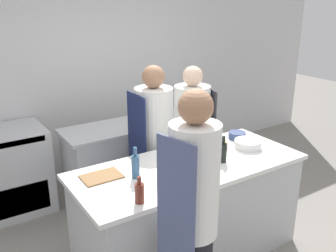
{
  "coord_description": "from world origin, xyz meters",
  "views": [
    {
      "loc": [
        -1.78,
        -2.39,
        2.31
      ],
      "look_at": [
        0.0,
        0.35,
        1.18
      ],
      "focal_mm": 40.0,
      "sensor_mm": 36.0,
      "label": 1
    }
  ],
  "objects_px": {
    "bottle_olive_oil": "(194,147)",
    "bottle_wine": "(223,152)",
    "bowl_mixing_large": "(237,135)",
    "bowl_prep_small": "(176,166)",
    "chef_at_pass_far": "(154,147)",
    "bowl_wooden_salad": "(219,145)",
    "bowl_ceramic_blue": "(247,144)",
    "oven_range": "(6,172)",
    "chef_at_stove": "(192,141)",
    "bottle_cooking_oil": "(139,192)",
    "bottle_vinegar": "(136,166)",
    "chef_at_prep_near": "(193,221)",
    "cup": "(191,140)"
  },
  "relations": [
    {
      "from": "chef_at_pass_far",
      "to": "bowl_wooden_salad",
      "type": "relative_size",
      "value": 9.74
    },
    {
      "from": "bowl_prep_small",
      "to": "bowl_ceramic_blue",
      "type": "relative_size",
      "value": 0.94
    },
    {
      "from": "chef_at_pass_far",
      "to": "bowl_mixing_large",
      "type": "relative_size",
      "value": 9.71
    },
    {
      "from": "oven_range",
      "to": "chef_at_prep_near",
      "type": "xyz_separation_m",
      "value": [
        0.75,
        -2.44,
        0.44
      ]
    },
    {
      "from": "bottle_wine",
      "to": "chef_at_prep_near",
      "type": "bearing_deg",
      "value": -142.47
    },
    {
      "from": "chef_at_prep_near",
      "to": "bottle_cooking_oil",
      "type": "xyz_separation_m",
      "value": [
        -0.18,
        0.38,
        0.09
      ]
    },
    {
      "from": "bottle_vinegar",
      "to": "bowl_prep_small",
      "type": "bearing_deg",
      "value": -10.06
    },
    {
      "from": "bottle_wine",
      "to": "bowl_prep_small",
      "type": "height_order",
      "value": "bottle_wine"
    },
    {
      "from": "bottle_wine",
      "to": "bottle_cooking_oil",
      "type": "height_order",
      "value": "bottle_wine"
    },
    {
      "from": "bowl_prep_small",
      "to": "chef_at_prep_near",
      "type": "bearing_deg",
      "value": -115.81
    },
    {
      "from": "bottle_cooking_oil",
      "to": "bowl_mixing_large",
      "type": "relative_size",
      "value": 1.15
    },
    {
      "from": "bottle_cooking_oil",
      "to": "chef_at_pass_far",
      "type": "bearing_deg",
      "value": 54.41
    },
    {
      "from": "chef_at_stove",
      "to": "bottle_olive_oil",
      "type": "bearing_deg",
      "value": -18.9
    },
    {
      "from": "chef_at_prep_near",
      "to": "bottle_cooking_oil",
      "type": "relative_size",
      "value": 9.05
    },
    {
      "from": "bowl_ceramic_blue",
      "to": "chef_at_prep_near",
      "type": "bearing_deg",
      "value": -149.09
    },
    {
      "from": "chef_at_stove",
      "to": "bowl_prep_small",
      "type": "bearing_deg",
      "value": -28.88
    },
    {
      "from": "bowl_wooden_salad",
      "to": "chef_at_stove",
      "type": "bearing_deg",
      "value": 83.74
    },
    {
      "from": "oven_range",
      "to": "bowl_ceramic_blue",
      "type": "xyz_separation_m",
      "value": [
        1.94,
        -1.73,
        0.49
      ]
    },
    {
      "from": "cup",
      "to": "bottle_vinegar",
      "type": "bearing_deg",
      "value": -157.99
    },
    {
      "from": "bowl_mixing_large",
      "to": "bowl_prep_small",
      "type": "relative_size",
      "value": 0.71
    },
    {
      "from": "bottle_olive_oil",
      "to": "bowl_prep_small",
      "type": "height_order",
      "value": "bottle_olive_oil"
    },
    {
      "from": "bottle_wine",
      "to": "cup",
      "type": "relative_size",
      "value": 2.43
    },
    {
      "from": "bottle_wine",
      "to": "bowl_wooden_salad",
      "type": "relative_size",
      "value": 1.38
    },
    {
      "from": "bowl_ceramic_blue",
      "to": "bowl_wooden_salad",
      "type": "height_order",
      "value": "bowl_ceramic_blue"
    },
    {
      "from": "bottle_vinegar",
      "to": "bowl_ceramic_blue",
      "type": "height_order",
      "value": "bottle_vinegar"
    },
    {
      "from": "oven_range",
      "to": "bowl_prep_small",
      "type": "bearing_deg",
      "value": -58.49
    },
    {
      "from": "chef_at_pass_far",
      "to": "bowl_wooden_salad",
      "type": "distance_m",
      "value": 0.69
    },
    {
      "from": "bottle_vinegar",
      "to": "bottle_cooking_oil",
      "type": "relative_size",
      "value": 1.32
    },
    {
      "from": "bottle_olive_oil",
      "to": "bottle_wine",
      "type": "relative_size",
      "value": 0.81
    },
    {
      "from": "bowl_wooden_salad",
      "to": "cup",
      "type": "relative_size",
      "value": 1.76
    },
    {
      "from": "bottle_vinegar",
      "to": "cup",
      "type": "distance_m",
      "value": 0.85
    },
    {
      "from": "chef_at_pass_far",
      "to": "bowl_wooden_salad",
      "type": "height_order",
      "value": "chef_at_pass_far"
    },
    {
      "from": "chef_at_stove",
      "to": "cup",
      "type": "height_order",
      "value": "chef_at_stove"
    },
    {
      "from": "bottle_cooking_oil",
      "to": "bowl_ceramic_blue",
      "type": "relative_size",
      "value": 0.77
    },
    {
      "from": "bowl_mixing_large",
      "to": "bowl_prep_small",
      "type": "xyz_separation_m",
      "value": [
        -0.94,
        -0.27,
        0.0
      ]
    },
    {
      "from": "oven_range",
      "to": "bowl_wooden_salad",
      "type": "bearing_deg",
      "value": -42.82
    },
    {
      "from": "bottle_cooking_oil",
      "to": "bottle_vinegar",
      "type": "bearing_deg",
      "value": 65.66
    },
    {
      "from": "chef_at_prep_near",
      "to": "bowl_wooden_salad",
      "type": "distance_m",
      "value": 1.28
    },
    {
      "from": "oven_range",
      "to": "bowl_ceramic_blue",
      "type": "distance_m",
      "value": 2.64
    },
    {
      "from": "bottle_vinegar",
      "to": "bowl_ceramic_blue",
      "type": "bearing_deg",
      "value": -1.28
    },
    {
      "from": "bowl_ceramic_blue",
      "to": "chef_at_stove",
      "type": "bearing_deg",
      "value": 105.3
    },
    {
      "from": "bottle_wine",
      "to": "bottle_cooking_oil",
      "type": "xyz_separation_m",
      "value": [
        -0.95,
        -0.21,
        -0.02
      ]
    },
    {
      "from": "chef_at_stove",
      "to": "bowl_ceramic_blue",
      "type": "bearing_deg",
      "value": 30.86
    },
    {
      "from": "chef_at_stove",
      "to": "bowl_prep_small",
      "type": "height_order",
      "value": "chef_at_stove"
    },
    {
      "from": "bottle_wine",
      "to": "bowl_ceramic_blue",
      "type": "xyz_separation_m",
      "value": [
        0.42,
        0.12,
        -0.06
      ]
    },
    {
      "from": "chef_at_stove",
      "to": "bowl_wooden_salad",
      "type": "relative_size",
      "value": 9.47
    },
    {
      "from": "oven_range",
      "to": "chef_at_prep_near",
      "type": "distance_m",
      "value": 2.59
    },
    {
      "from": "oven_range",
      "to": "bowl_ceramic_blue",
      "type": "height_order",
      "value": "bowl_ceramic_blue"
    },
    {
      "from": "chef_at_prep_near",
      "to": "bottle_olive_oil",
      "type": "xyz_separation_m",
      "value": [
        0.65,
        0.85,
        0.09
      ]
    },
    {
      "from": "chef_at_prep_near",
      "to": "bottle_wine",
      "type": "relative_size",
      "value": 7.53
    }
  ]
}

